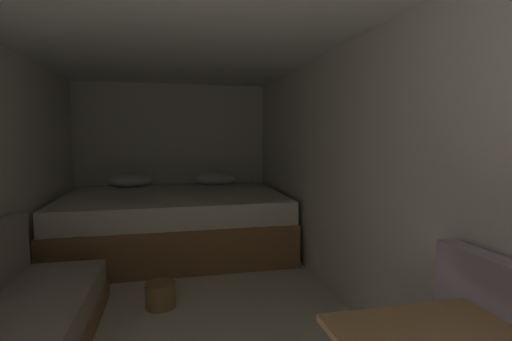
{
  "coord_description": "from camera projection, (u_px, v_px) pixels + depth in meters",
  "views": [
    {
      "loc": [
        -0.04,
        -0.6,
        1.37
      ],
      "look_at": [
        0.63,
        2.33,
        1.09
      ],
      "focal_mm": 26.43,
      "sensor_mm": 36.0,
      "label": 1
    }
  ],
  "objects": [
    {
      "name": "ceiling_slab",
      "position": [
        174.0,
        25.0,
        2.54
      ],
      "size": [
        2.72,
        5.55,
        0.05
      ],
      "primitive_type": "cube",
      "color": "white",
      "rests_on": "wall_left"
    },
    {
      "name": "bed",
      "position": [
        175.0,
        221.0,
        4.48
      ],
      "size": [
        2.5,
        1.81,
        0.86
      ],
      "color": "olive",
      "rests_on": "ground"
    },
    {
      "name": "wicker_basket",
      "position": [
        161.0,
        295.0,
        3.01
      ],
      "size": [
        0.24,
        0.24,
        0.2
      ],
      "color": "olive",
      "rests_on": "ground"
    },
    {
      "name": "wall_right",
      "position": [
        352.0,
        177.0,
        2.93
      ],
      "size": [
        0.05,
        5.55,
        2.09
      ],
      "primitive_type": "cube",
      "color": "silver",
      "rests_on": "ground"
    },
    {
      "name": "wall_back",
      "position": [
        173.0,
        158.0,
        5.36
      ],
      "size": [
        2.72,
        0.05,
        2.09
      ],
      "primitive_type": "cube",
      "color": "silver",
      "rests_on": "ground"
    },
    {
      "name": "ground_plane",
      "position": [
        180.0,
        325.0,
        2.73
      ],
      "size": [
        7.55,
        7.55,
        0.0
      ],
      "primitive_type": "plane",
      "color": "beige"
    }
  ]
}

